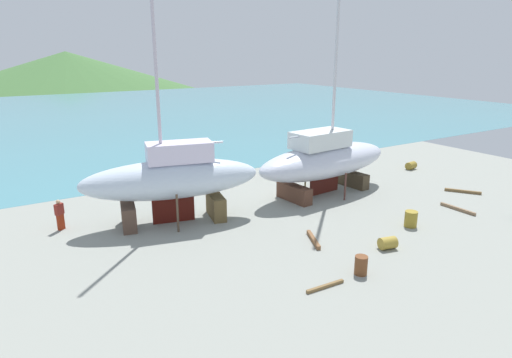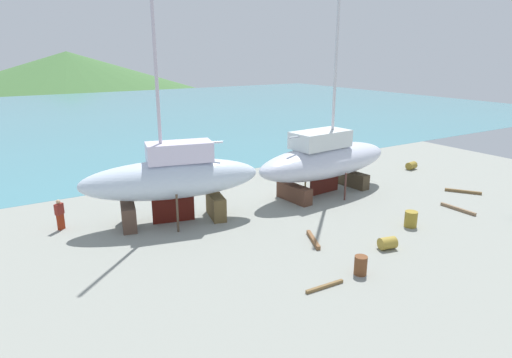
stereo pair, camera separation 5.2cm
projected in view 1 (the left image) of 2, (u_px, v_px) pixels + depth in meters
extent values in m
plane|color=gray|center=(333.00, 215.00, 24.97)|extent=(44.50, 44.50, 0.00)
cube|color=teal|center=(110.00, 114.00, 65.01)|extent=(128.47, 76.27, 0.01)
cone|color=#416C37|center=(68.00, 76.00, 163.74)|extent=(120.42, 120.42, 18.22)
cube|color=brown|center=(129.00, 216.00, 22.96)|extent=(1.15, 2.17, 1.30)
cube|color=brown|center=(216.00, 206.00, 24.44)|extent=(1.15, 2.17, 1.30)
cylinder|color=brown|center=(178.00, 213.00, 22.31)|extent=(0.12, 0.12, 2.02)
cylinder|color=brown|center=(169.00, 197.00, 24.89)|extent=(0.12, 0.12, 2.02)
ellipsoid|color=silver|center=(172.00, 179.00, 23.20)|extent=(9.80, 4.66, 2.08)
cube|color=#4A120C|center=(174.00, 210.00, 23.70)|extent=(2.23, 0.59, 1.46)
cube|color=silver|center=(179.00, 152.00, 22.94)|extent=(3.67, 2.28, 1.04)
cylinder|color=silver|center=(155.00, 50.00, 21.20)|extent=(0.18, 0.18, 11.32)
cylinder|color=silver|center=(192.00, 144.00, 23.06)|extent=(3.25, 0.87, 0.12)
cube|color=#443826|center=(351.00, 179.00, 30.15)|extent=(0.90, 2.67, 1.02)
cube|color=#543426|center=(294.00, 193.00, 27.14)|extent=(0.90, 2.67, 1.02)
cylinder|color=#493F26|center=(306.00, 174.00, 29.93)|extent=(0.12, 0.12, 1.76)
cylinder|color=#502E28|center=(345.00, 187.00, 27.15)|extent=(0.12, 0.12, 1.76)
ellipsoid|color=silver|center=(325.00, 161.00, 28.18)|extent=(10.74, 4.10, 2.11)
cube|color=#4B1812|center=(324.00, 187.00, 28.68)|extent=(2.52, 0.28, 1.48)
cube|color=silver|center=(320.00, 139.00, 27.46)|extent=(3.93, 2.26, 1.06)
cylinder|color=silver|center=(338.00, 27.00, 26.18)|extent=(0.18, 0.18, 14.49)
cylinder|color=silver|center=(311.00, 135.00, 26.91)|extent=(3.68, 0.42, 0.13)
cube|color=maroon|center=(61.00, 222.00, 22.77)|extent=(0.39, 0.36, 0.84)
cube|color=maroon|center=(59.00, 209.00, 22.57)|extent=(0.50, 0.46, 0.58)
sphere|color=tan|center=(58.00, 202.00, 22.46)|extent=(0.22, 0.22, 0.22)
cylinder|color=olive|center=(411.00, 166.00, 34.53)|extent=(0.91, 0.71, 0.59)
cylinder|color=brown|center=(361.00, 265.00, 18.17)|extent=(0.68, 0.68, 0.82)
cylinder|color=olive|center=(411.00, 219.00, 23.16)|extent=(0.75, 0.75, 0.85)
cylinder|color=olive|center=(388.00, 243.00, 20.57)|extent=(0.90, 0.74, 0.58)
cube|color=brown|center=(463.00, 191.00, 28.82)|extent=(1.41, 1.94, 0.18)
cube|color=brown|center=(325.00, 286.00, 17.21)|extent=(1.79, 0.20, 0.13)
cube|color=brown|center=(313.00, 240.00, 21.39)|extent=(0.99, 1.90, 0.20)
cube|color=#82664A|center=(458.00, 209.00, 25.61)|extent=(0.16, 2.22, 0.18)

